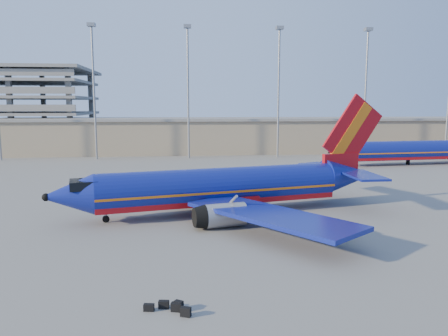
{
  "coord_description": "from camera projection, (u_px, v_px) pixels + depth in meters",
  "views": [
    {
      "loc": [
        -6.36,
        -50.52,
        11.78
      ],
      "look_at": [
        -1.28,
        2.72,
        4.0
      ],
      "focal_mm": 35.0,
      "sensor_mm": 36.0,
      "label": 1
    }
  ],
  "objects": [
    {
      "name": "ground",
      "position": [
        237.0,
        204.0,
        52.06
      ],
      "size": [
        220.0,
        220.0,
        0.0
      ],
      "primitive_type": "plane",
      "color": "slate",
      "rests_on": "ground"
    },
    {
      "name": "terminal_building",
      "position": [
        248.0,
        135.0,
        109.51
      ],
      "size": [
        122.0,
        16.0,
        8.5
      ],
      "color": "gray",
      "rests_on": "ground"
    },
    {
      "name": "light_mast_row",
      "position": [
        234.0,
        78.0,
        95.32
      ],
      "size": [
        101.6,
        1.6,
        28.65
      ],
      "color": "gray",
      "rests_on": "ground"
    },
    {
      "name": "aircraft_main",
      "position": [
        228.0,
        187.0,
        47.77
      ],
      "size": [
        38.01,
        36.13,
        13.06
      ],
      "rotation": [
        0.0,
        0.0,
        0.23
      ],
      "color": "navy",
      "rests_on": "ground"
    },
    {
      "name": "aircraft_second",
      "position": [
        413.0,
        150.0,
        86.26
      ],
      "size": [
        36.46,
        14.15,
        12.35
      ],
      "rotation": [
        0.0,
        0.0,
        0.1
      ],
      "color": "navy",
      "rests_on": "ground"
    },
    {
      "name": "baggage_tug",
      "position": [
        337.0,
        229.0,
        38.9
      ],
      "size": [
        2.5,
        1.98,
        1.57
      ],
      "rotation": [
        0.0,
        0.0,
        0.35
      ],
      "color": "#F2AE15",
      "rests_on": "ground"
    },
    {
      "name": "luggage_pile",
      "position": [
        172.0,
        307.0,
        25.05
      ],
      "size": [
        2.76,
        1.55,
        0.55
      ],
      "color": "black",
      "rests_on": "ground"
    }
  ]
}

